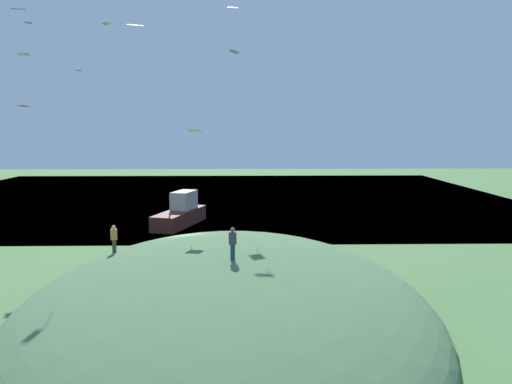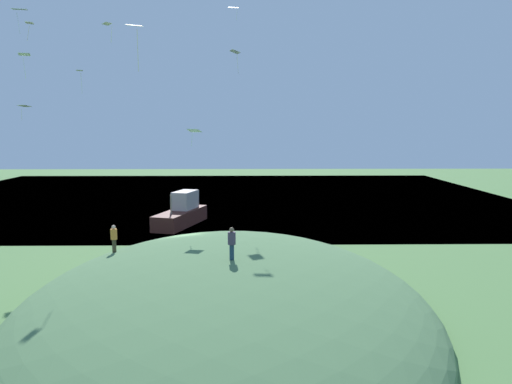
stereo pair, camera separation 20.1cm
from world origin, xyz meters
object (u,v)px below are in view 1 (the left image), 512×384
Objects in this scene: kite_1 at (18,10)px; kite_10 at (28,24)px; person_walking_path at (233,240)px; kite_11 at (23,56)px; kite_2 at (79,72)px; kite_9 at (23,106)px; kite_5 at (233,8)px; person_near_shore at (114,235)px; kite_6 at (194,131)px; kite_12 at (136,30)px; boat_on_lake at (181,214)px; kite_13 at (107,25)px; kite_7 at (235,53)px.

kite_1 is 2.46m from kite_10.
person_walking_path is 1.00× the size of kite_11.
kite_11 reaches higher than person_walking_path.
kite_2 is 5.03m from kite_10.
kite_5 is at bearing 99.49° from kite_9.
person_near_shore is 16.57m from kite_2.
kite_6 is at bearing 69.78° from kite_9.
kite_1 is 21.56m from kite_12.
boat_on_lake is 4.83× the size of person_walking_path.
kite_13 is at bearing -104.28° from kite_6.
kite_7 is 1.42× the size of kite_10.
boat_on_lake is 27.45m from kite_12.
person_near_shore is at bearing 14.34° from kite_13.
kite_6 is 9.57m from kite_7.
kite_13 is (-1.60, -6.30, 7.59)m from kite_6.
boat_on_lake is 4.83× the size of kite_11.
kite_13 is at bearing 74.89° from kite_10.
kite_7 is at bearing 156.82° from kite_6.
person_near_shore is 15.69m from kite_13.
person_near_shore is at bearing 25.54° from kite_2.
kite_6 is at bearing -23.18° from kite_7.
kite_12 is at bearing 19.83° from kite_13.
kite_7 is (-16.86, -0.18, 11.98)m from person_walking_path.
kite_11 is (-10.34, -14.71, 10.76)m from person_walking_path.
kite_1 is 1.00× the size of kite_7.
person_walking_path is at bearing 0.60° from kite_7.
kite_7 is 17.65m from kite_9.
kite_6 is 0.58× the size of kite_12.
kite_13 is at bearing -160.17° from kite_12.
kite_10 is at bearing -143.68° from kite_12.
kite_10 is (8.95, -9.99, 16.09)m from boat_on_lake.
kite_12 reaches higher than person_near_shore.
person_near_shore is 1.00× the size of kite_11.
person_near_shore is 1.28× the size of kite_10.
kite_13 reaches higher than boat_on_lake.
kite_11 is 0.80× the size of kite_12.
kite_2 is at bearing -86.90° from kite_7.
person_walking_path is 12.11m from kite_6.
kite_10 is at bearing 39.45° from kite_9.
kite_6 is at bearing 53.99° from person_walking_path.
person_walking_path is 24.31m from kite_5.
person_near_shore is 0.90× the size of kite_1.
kite_11 is at bearing 25.54° from kite_9.
boat_on_lake is 17.67m from person_near_shore.
person_walking_path is at bearing 1.02° from kite_5.
boat_on_lake is 19.29m from kite_13.
kite_7 reaches higher than kite_2.
kite_6 is 12.83m from kite_11.
kite_2 is 1.32× the size of kite_13.
boat_on_lake is 16.00m from kite_2.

